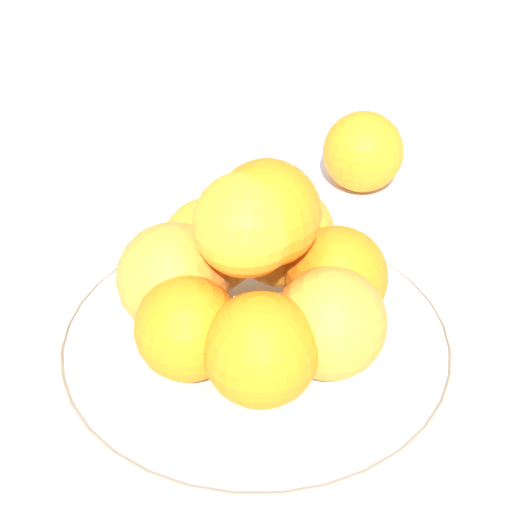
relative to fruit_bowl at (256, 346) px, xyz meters
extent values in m
plane|color=silver|center=(0.00, 0.00, -0.02)|extent=(4.00, 4.00, 0.00)
cylinder|color=silver|center=(0.00, 0.00, -0.01)|extent=(0.31, 0.31, 0.02)
torus|color=silver|center=(0.00, 0.00, 0.01)|extent=(0.31, 0.31, 0.01)
sphere|color=orange|center=(-0.06, -0.04, 0.06)|extent=(0.08, 0.08, 0.08)
sphere|color=orange|center=(-0.01, -0.06, 0.05)|extent=(0.07, 0.07, 0.07)
sphere|color=orange|center=(0.04, -0.05, 0.06)|extent=(0.08, 0.08, 0.08)
sphere|color=orange|center=(0.06, 0.00, 0.05)|extent=(0.07, 0.07, 0.07)
sphere|color=orange|center=(0.04, 0.05, 0.06)|extent=(0.08, 0.08, 0.08)
sphere|color=orange|center=(-0.02, 0.06, 0.06)|extent=(0.08, 0.08, 0.08)
sphere|color=orange|center=(-0.05, 0.03, 0.05)|extent=(0.08, 0.08, 0.08)
sphere|color=orange|center=(0.01, 0.00, 0.12)|extent=(0.07, 0.07, 0.07)
sphere|color=orange|center=(-0.01, 0.00, 0.12)|extent=(0.07, 0.07, 0.07)
sphere|color=orange|center=(-0.24, -0.12, 0.02)|extent=(0.08, 0.08, 0.08)
cube|color=silver|center=(-0.26, 0.02, -0.01)|extent=(0.14, 0.14, 0.01)
camera|label=1|loc=(0.30, 0.36, 0.44)|focal=60.00mm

